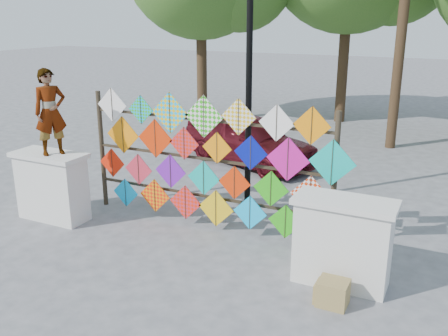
{
  "coord_description": "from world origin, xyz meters",
  "views": [
    {
      "loc": [
        3.99,
        -6.65,
        3.71
      ],
      "look_at": [
        0.46,
        0.6,
        1.2
      ],
      "focal_mm": 40.0,
      "sensor_mm": 36.0,
      "label": 1
    }
  ],
  "objects_px": {
    "kite_rack": "(208,161)",
    "lamppost": "(249,70)",
    "vendor_woman": "(50,112)",
    "sedan": "(249,139)"
  },
  "relations": [
    {
      "from": "kite_rack",
      "to": "vendor_woman",
      "type": "relative_size",
      "value": 3.26
    },
    {
      "from": "kite_rack",
      "to": "sedan",
      "type": "distance_m",
      "value": 4.16
    },
    {
      "from": "kite_rack",
      "to": "sedan",
      "type": "bearing_deg",
      "value": 103.18
    },
    {
      "from": "lamppost",
      "to": "kite_rack",
      "type": "bearing_deg",
      "value": -99.43
    },
    {
      "from": "kite_rack",
      "to": "lamppost",
      "type": "height_order",
      "value": "lamppost"
    },
    {
      "from": "sedan",
      "to": "vendor_woman",
      "type": "bearing_deg",
      "value": -178.02
    },
    {
      "from": "vendor_woman",
      "to": "sedan",
      "type": "relative_size",
      "value": 0.4
    },
    {
      "from": "kite_rack",
      "to": "lamppost",
      "type": "bearing_deg",
      "value": 80.57
    },
    {
      "from": "vendor_woman",
      "to": "sedan",
      "type": "distance_m",
      "value": 5.41
    },
    {
      "from": "vendor_woman",
      "to": "lamppost",
      "type": "distance_m",
      "value": 3.66
    }
  ]
}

